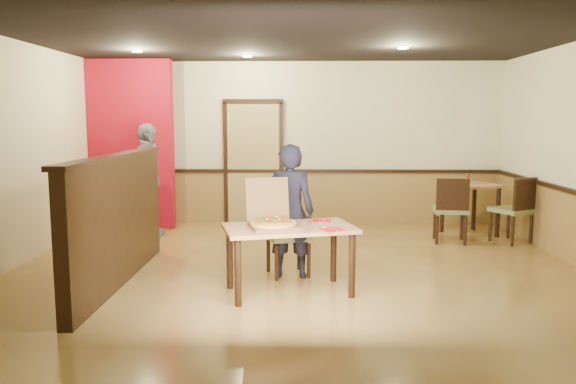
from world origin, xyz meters
name	(u,v)px	position (x,y,z in m)	size (l,w,h in m)	color
floor	(298,279)	(0.00, 0.00, 0.00)	(7.00, 7.00, 0.00)	#B28A45
ceiling	(299,29)	(0.00, 0.00, 2.80)	(7.00, 7.00, 0.00)	black
wall_back	(299,143)	(0.00, 3.50, 1.40)	(7.00, 7.00, 0.00)	beige
wainscot_back	(299,198)	(0.00, 3.47, 0.45)	(7.00, 0.04, 0.90)	olive
chair_rail_back	(299,171)	(0.00, 3.45, 0.92)	(7.00, 0.06, 0.06)	black
back_door	(254,163)	(-0.80, 3.46, 1.05)	(0.90, 0.06, 2.10)	tan
booth_partition	(118,218)	(-2.00, -0.20, 0.74)	(0.20, 3.10, 1.44)	black
red_accent_panel	(125,144)	(-2.90, 3.00, 1.40)	(1.60, 0.20, 2.78)	#A30B1E
spot_a	(137,51)	(-2.30, 1.80, 2.78)	(0.14, 0.14, 0.02)	beige
spot_b	(247,56)	(-0.80, 2.50, 2.78)	(0.14, 0.14, 0.02)	beige
spot_c	(403,48)	(1.40, 1.50, 2.78)	(0.14, 0.14, 0.02)	beige
main_table	(289,236)	(-0.09, -0.53, 0.61)	(1.49, 1.08, 0.72)	tan
diner_chair	(287,231)	(-0.14, 0.23, 0.51)	(0.58, 0.58, 0.94)	olive
side_chair_left	(451,207)	(2.24, 1.91, 0.53)	(0.55, 0.55, 0.98)	olive
side_chair_right	(516,207)	(3.18, 1.92, 0.54)	(0.67, 0.67, 0.98)	olive
side_table	(470,195)	(2.70, 2.54, 0.63)	(0.97, 0.97, 0.81)	tan
diner	(290,211)	(-0.10, 0.08, 0.78)	(0.57, 0.37, 1.55)	black
passerby	(148,181)	(-2.33, 2.22, 0.88)	(1.03, 0.43, 1.76)	gray
pizza_box	(272,221)	(-0.27, -0.57, 0.78)	(0.60, 0.65, 0.49)	brown
pizza	(273,223)	(-0.25, -0.62, 0.77)	(0.47, 0.47, 0.03)	#D79B4E
napkin_near	(332,229)	(0.35, -0.70, 0.72)	(0.28, 0.28, 0.01)	red
napkin_far	(322,221)	(0.26, -0.21, 0.72)	(0.21, 0.21, 0.01)	red
condiment	(468,178)	(2.68, 2.65, 0.89)	(0.06, 0.06, 0.15)	maroon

